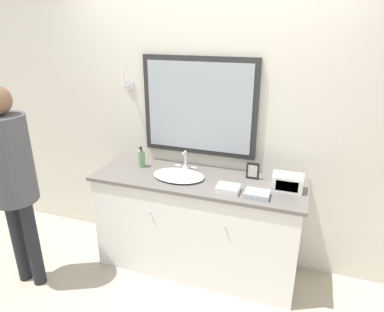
{
  "coord_description": "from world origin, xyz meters",
  "views": [
    {
      "loc": [
        0.82,
        -2.19,
        2.15
      ],
      "look_at": [
        -0.05,
        0.32,
        1.11
      ],
      "focal_mm": 32.0,
      "sensor_mm": 36.0,
      "label": 1
    }
  ],
  "objects_px": {
    "appliance_box": "(288,182)",
    "picture_frame": "(253,171)",
    "person": "(10,168)",
    "soap_bottle": "(142,158)",
    "sink_basin": "(179,175)"
  },
  "relations": [
    {
      "from": "appliance_box",
      "to": "picture_frame",
      "type": "height_order",
      "value": "picture_frame"
    },
    {
      "from": "picture_frame",
      "to": "person",
      "type": "xyz_separation_m",
      "value": [
        -1.77,
        -0.81,
        0.1
      ]
    },
    {
      "from": "picture_frame",
      "to": "appliance_box",
      "type": "bearing_deg",
      "value": -20.7
    },
    {
      "from": "soap_bottle",
      "to": "sink_basin",
      "type": "bearing_deg",
      "value": -14.02
    },
    {
      "from": "sink_basin",
      "to": "appliance_box",
      "type": "xyz_separation_m",
      "value": [
        0.9,
        0.06,
        0.04
      ]
    },
    {
      "from": "person",
      "to": "soap_bottle",
      "type": "bearing_deg",
      "value": 44.4
    },
    {
      "from": "sink_basin",
      "to": "picture_frame",
      "type": "distance_m",
      "value": 0.63
    },
    {
      "from": "appliance_box",
      "to": "picture_frame",
      "type": "xyz_separation_m",
      "value": [
        -0.3,
        0.11,
        0.01
      ]
    },
    {
      "from": "soap_bottle",
      "to": "appliance_box",
      "type": "xyz_separation_m",
      "value": [
        1.3,
        -0.04,
        -0.02
      ]
    },
    {
      "from": "picture_frame",
      "to": "person",
      "type": "bearing_deg",
      "value": -155.32
    },
    {
      "from": "soap_bottle",
      "to": "picture_frame",
      "type": "height_order",
      "value": "soap_bottle"
    },
    {
      "from": "sink_basin",
      "to": "soap_bottle",
      "type": "relative_size",
      "value": 2.29
    },
    {
      "from": "sink_basin",
      "to": "person",
      "type": "relative_size",
      "value": 0.26
    },
    {
      "from": "soap_bottle",
      "to": "person",
      "type": "relative_size",
      "value": 0.11
    },
    {
      "from": "appliance_box",
      "to": "picture_frame",
      "type": "bearing_deg",
      "value": 159.3
    }
  ]
}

